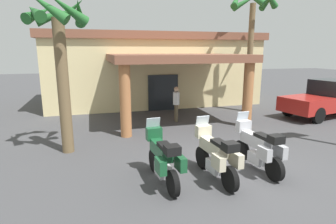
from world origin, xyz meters
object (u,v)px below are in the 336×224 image
motorcycle_cream (216,155)px  pedestrian (176,101)px  motorcycle_silver (258,148)px  pickup_truck_red (326,99)px  motorcycle_green (163,158)px  palm_tree_roadside (59,41)px  palm_tree_near_portico (252,19)px  motel_building (152,68)px

motorcycle_cream → pedestrian: (0.81, 6.37, 0.32)m
motorcycle_silver → pickup_truck_red: pickup_truck_red is taller
motorcycle_green → palm_tree_roadside: (-2.65, 3.15, 3.10)m
motorcycle_cream → palm_tree_near_portico: (5.49, 7.55, 4.45)m
palm_tree_roadside → motorcycle_silver: bearing=-29.1°
pedestrian → palm_tree_roadside: size_ratio=0.33×
motorcycle_silver → pedestrian: (-0.64, 6.16, 0.32)m
motorcycle_green → motel_building: bearing=-15.4°
palm_tree_roadside → pickup_truck_red: bearing=9.1°
motel_building → motorcycle_cream: 12.23m
motel_building → motorcycle_cream: motel_building is taller
motel_building → motorcycle_silver: 12.01m
palm_tree_roadside → motorcycle_green: bearing=-50.0°
motel_building → pickup_truck_red: size_ratio=2.51×
pickup_truck_red → pedestrian: bearing=161.1°
pickup_truck_red → motel_building: bearing=128.5°
palm_tree_near_portico → motorcycle_silver: bearing=-118.8°
pedestrian → motorcycle_silver: bearing=98.7°
pedestrian → pickup_truck_red: bearing=176.0°
motel_building → palm_tree_roadside: (-4.94, -8.79, 1.47)m
motorcycle_cream → pedestrian: size_ratio=1.27×
motorcycle_silver → palm_tree_roadside: bearing=56.6°
motorcycle_silver → pedestrian: pedestrian is taller
pickup_truck_red → palm_tree_near_portico: bearing=136.3°
motorcycle_cream → motorcycle_green: bearing=79.7°
motel_building → motorcycle_green: motel_building is taller
pedestrian → pickup_truck_red: 8.23m
pickup_truck_red → palm_tree_roadside: (-13.08, -2.09, 2.86)m
motorcycle_silver → palm_tree_near_portico: 9.48m
motorcycle_cream → motorcycle_silver: 1.47m
motel_building → motorcycle_green: bearing=-101.3°
palm_tree_roadside → motel_building: bearing=60.7°
pedestrian → palm_tree_roadside: bearing=34.8°
motorcycle_cream → pickup_truck_red: 10.48m
motorcycle_cream → motorcycle_silver: same height
palm_tree_near_portico → palm_tree_roadside: (-9.59, -4.24, -1.35)m
motorcycle_green → palm_tree_roadside: bearing=35.5°
motorcycle_cream → motel_building: bearing=-8.2°
motorcycle_green → motorcycle_silver: size_ratio=1.00×
motel_building → pedestrian: bearing=-90.7°
motorcycle_silver → palm_tree_roadside: (-5.55, 3.10, 3.10)m
motorcycle_silver → motel_building: bearing=-1.3°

